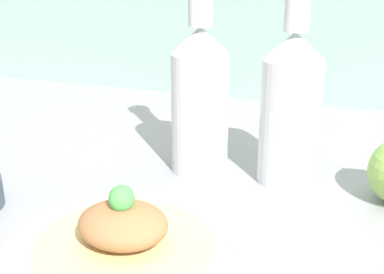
{
  "coord_description": "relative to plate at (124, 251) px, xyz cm",
  "views": [
    {
      "loc": [
        15.4,
        -46.16,
        30.51
      ],
      "look_at": [
        -1.18,
        6.37,
        9.25
      ],
      "focal_mm": 50.0,
      "sensor_mm": 36.0,
      "label": 1
    }
  ],
  "objects": [
    {
      "name": "cider_bottle_right",
      "position": [
        12.57,
        23.18,
        9.48
      ],
      "size": [
        7.59,
        7.59,
        26.42
      ],
      "color": "silver",
      "rests_on": "ground_plane"
    },
    {
      "name": "plated_food",
      "position": [
        0.0,
        0.0,
        2.47
      ],
      "size": [
        17.71,
        17.71,
        6.52
      ],
      "color": "#D6BC7F",
      "rests_on": "plate"
    },
    {
      "name": "cider_bottle_left",
      "position": [
        0.76,
        23.18,
        9.48
      ],
      "size": [
        7.59,
        7.59,
        26.42
      ],
      "color": "silver",
      "rests_on": "ground_plane"
    },
    {
      "name": "plate",
      "position": [
        0.0,
        0.0,
        0.0
      ],
      "size": [
        24.11,
        24.11,
        1.97
      ],
      "color": "silver",
      "rests_on": "ground_plane"
    },
    {
      "name": "ground_plane",
      "position": [
        4.52,
        5.23,
        -3.05
      ],
      "size": [
        180.0,
        110.0,
        4.0
      ],
      "primitive_type": "cube",
      "color": "gray"
    }
  ]
}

